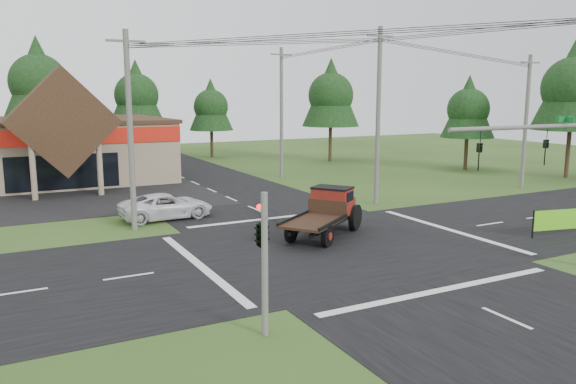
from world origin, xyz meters
TOP-DOWN VIEW (x-y plane):
  - ground at (0.00, 0.00)m, footprint 120.00×120.00m
  - road_ns at (0.00, 0.00)m, footprint 12.00×120.00m
  - road_ew at (0.00, 0.00)m, footprint 120.00×12.00m
  - parking_apron at (-14.00, 19.00)m, footprint 28.00×14.00m
  - traffic_signal_mast at (5.82, -7.50)m, footprint 8.12×0.24m
  - traffic_signal_corner at (-7.50, -7.32)m, footprint 0.53×2.48m
  - utility_pole_nw at (-8.00, 8.00)m, footprint 2.00×0.30m
  - utility_pole_ne at (8.00, 8.00)m, footprint 2.00×0.30m
  - utility_pole_far at (22.00, 8.00)m, footprint 2.00×0.30m
  - utility_pole_n at (8.00, 22.00)m, footprint 2.00×0.30m
  - tree_row_c at (-10.00, 41.00)m, footprint 7.28×7.28m
  - tree_row_d at (0.00, 42.00)m, footprint 6.16×6.16m
  - tree_row_e at (8.00, 40.00)m, footprint 5.04×5.04m
  - tree_side_ne at (18.00, 30.00)m, footprint 6.16×6.16m
  - tree_side_e_near at (26.00, 18.00)m, footprint 5.04×5.04m
  - tree_side_e_far at (30.00, 10.00)m, footprint 6.72×6.72m
  - antique_flatbed_truck at (0.22, 1.94)m, footprint 6.12×5.28m
  - roadside_banner at (11.50, -3.69)m, footprint 4.21×1.01m
  - white_pickup at (-5.72, 9.90)m, footprint 5.51×2.75m

SIDE VIEW (x-z plane):
  - ground at x=0.00m, z-range 0.00..0.00m
  - road_ns at x=0.00m, z-range 0.00..0.02m
  - road_ew at x=0.00m, z-range 0.00..0.02m
  - parking_apron at x=-14.00m, z-range 0.00..0.03m
  - roadside_banner at x=11.50m, z-range 0.00..1.46m
  - white_pickup at x=-5.72m, z-range 0.00..1.50m
  - antique_flatbed_truck at x=0.22m, z-range 0.00..2.47m
  - traffic_signal_corner at x=-7.50m, z-range 1.32..5.72m
  - traffic_signal_mast at x=5.82m, z-range 0.93..7.93m
  - utility_pole_far at x=22.00m, z-range 0.14..10.34m
  - utility_pole_nw at x=-8.00m, z-range 0.14..10.64m
  - utility_pole_n at x=8.00m, z-range 0.14..11.34m
  - utility_pole_ne at x=8.00m, z-range 0.14..11.64m
  - tree_row_e at x=8.00m, z-range 1.49..10.58m
  - tree_side_e_near at x=26.00m, z-range 1.49..10.58m
  - tree_row_d at x=0.00m, z-range 1.82..12.93m
  - tree_side_ne at x=18.00m, z-range 1.82..12.93m
  - tree_side_e_far at x=30.00m, z-range 1.99..14.11m
  - tree_row_c at x=-10.00m, z-range 2.16..15.29m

